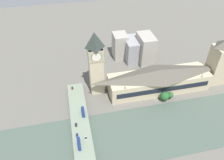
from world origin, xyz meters
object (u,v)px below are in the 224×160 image
at_px(road_bridge, 83,141).
at_px(victoria_tower, 219,61).
at_px(car_northbound_mid, 76,125).
at_px(double_decker_bus_rear, 83,112).
at_px(parliament_hall, 159,80).
at_px(double_decker_bus_mid, 79,144).
at_px(clock_tower, 96,62).
at_px(car_southbound_lead, 72,88).
at_px(car_southbound_mid, 86,138).
at_px(car_northbound_lead, 77,135).

bearing_deg(road_bridge, victoria_tower, -71.40).
bearing_deg(car_northbound_mid, double_decker_bus_rear, -32.77).
relative_size(parliament_hall, double_decker_bus_mid, 10.10).
distance_m(clock_tower, road_bridge, 75.97).
distance_m(parliament_hall, car_northbound_mid, 97.82).
height_order(double_decker_bus_mid, car_northbound_mid, double_decker_bus_mid).
height_order(clock_tower, double_decker_bus_mid, clock_tower).
distance_m(parliament_hall, car_southbound_lead, 92.10).
bearing_deg(clock_tower, double_decker_bus_rear, 151.51).
distance_m(double_decker_bus_mid, car_southbound_lead, 71.69).
xyz_separation_m(victoria_tower, road_bridge, (-51.85, 154.04, -22.62)).
relative_size(clock_tower, car_northbound_mid, 17.28).
bearing_deg(victoria_tower, car_southbound_lead, 84.36).
bearing_deg(victoria_tower, car_northbound_mid, 102.41).
xyz_separation_m(clock_tower, double_decker_bus_mid, (-68.55, 26.12, -30.02)).
relative_size(parliament_hall, car_southbound_mid, 27.01).
bearing_deg(parliament_hall, victoria_tower, -89.95).
relative_size(parliament_hall, victoria_tower, 1.92).
relative_size(parliament_hall, clock_tower, 1.57).
xyz_separation_m(parliament_hall, double_decker_bus_mid, (-56.11, 90.44, -5.89)).
relative_size(road_bridge, car_northbound_lead, 35.03).
xyz_separation_m(victoria_tower, double_decker_bus_rear, (-22.41, 149.88, -19.22)).
relative_size(double_decker_bus_mid, car_southbound_mid, 2.67).
height_order(victoria_tower, double_decker_bus_mid, victoria_tower).
relative_size(parliament_hall, road_bridge, 0.72).
distance_m(road_bridge, car_northbound_lead, 7.12).
distance_m(clock_tower, double_decker_bus_mid, 79.26).
distance_m(clock_tower, car_northbound_mid, 62.89).
relative_size(victoria_tower, car_northbound_mid, 14.12).
bearing_deg(double_decker_bus_mid, car_southbound_mid, -48.15).
xyz_separation_m(parliament_hall, car_northbound_lead, (-46.04, 91.26, -7.74)).
bearing_deg(car_northbound_lead, car_southbound_lead, -0.76).
bearing_deg(victoria_tower, double_decker_bus_mid, 109.67).
relative_size(car_northbound_mid, car_southbound_mid, 1.00).
bearing_deg(car_southbound_lead, car_northbound_lead, 179.24).
xyz_separation_m(double_decker_bus_rear, car_southbound_mid, (-28.28, 1.12, -1.89)).
relative_size(road_bridge, double_decker_bus_rear, 14.11).
xyz_separation_m(double_decker_bus_rear, car_northbound_lead, (-23.69, 8.06, -1.87)).
bearing_deg(car_northbound_mid, car_northbound_lead, 179.35).
xyz_separation_m(clock_tower, double_decker_bus_rear, (-34.79, 18.88, -30.00)).
bearing_deg(double_decker_bus_mid, double_decker_bus_rear, -12.10).
bearing_deg(parliament_hall, road_bridge, 120.66).
height_order(clock_tower, car_southbound_lead, clock_tower).
xyz_separation_m(road_bridge, car_northbound_mid, (17.12, 3.77, 1.51)).
bearing_deg(double_decker_bus_mid, road_bridge, -35.48).
height_order(parliament_hall, road_bridge, parliament_hall).
bearing_deg(car_southbound_mid, road_bridge, 110.90).
height_order(clock_tower, road_bridge, clock_tower).
relative_size(victoria_tower, road_bridge, 0.38).
distance_m(double_decker_bus_rear, car_southbound_mid, 28.36).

